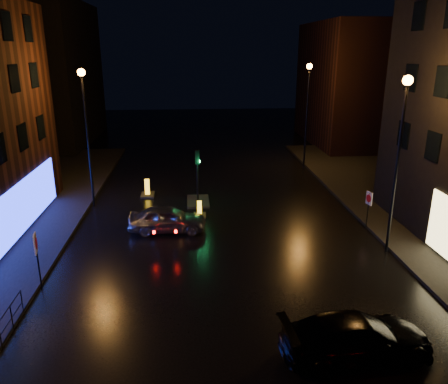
{
  "coord_description": "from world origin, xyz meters",
  "views": [
    {
      "loc": [
        -1.63,
        -12.66,
        9.43
      ],
      "look_at": [
        -0.03,
        7.48,
        2.8
      ],
      "focal_mm": 35.0,
      "sensor_mm": 36.0,
      "label": 1
    }
  ],
  "objects_px": {
    "dark_sedan": "(357,337)",
    "bollard_far": "(148,192)",
    "bollard_near": "(200,213)",
    "road_sign_left": "(36,248)",
    "road_sign_right": "(369,202)",
    "silver_hatchback": "(167,219)",
    "traffic_signal": "(198,195)"
  },
  "relations": [
    {
      "from": "dark_sedan",
      "to": "bollard_far",
      "type": "height_order",
      "value": "dark_sedan"
    },
    {
      "from": "bollard_near",
      "to": "bollard_far",
      "type": "xyz_separation_m",
      "value": [
        -3.4,
        4.19,
        0.04
      ]
    },
    {
      "from": "road_sign_left",
      "to": "road_sign_right",
      "type": "xyz_separation_m",
      "value": [
        15.79,
        4.99,
        -0.21
      ]
    },
    {
      "from": "silver_hatchback",
      "to": "road_sign_right",
      "type": "bearing_deg",
      "value": -92.18
    },
    {
      "from": "traffic_signal",
      "to": "dark_sedan",
      "type": "height_order",
      "value": "traffic_signal"
    },
    {
      "from": "dark_sedan",
      "to": "road_sign_right",
      "type": "relative_size",
      "value": 2.27
    },
    {
      "from": "traffic_signal",
      "to": "dark_sedan",
      "type": "xyz_separation_m",
      "value": [
        4.71,
        -15.3,
        0.21
      ]
    },
    {
      "from": "dark_sedan",
      "to": "bollard_near",
      "type": "distance_m",
      "value": 13.55
    },
    {
      "from": "silver_hatchback",
      "to": "road_sign_left",
      "type": "relative_size",
      "value": 1.69
    },
    {
      "from": "traffic_signal",
      "to": "road_sign_left",
      "type": "xyz_separation_m",
      "value": [
        -6.7,
        -10.19,
        1.33
      ]
    },
    {
      "from": "traffic_signal",
      "to": "road_sign_left",
      "type": "bearing_deg",
      "value": -123.31
    },
    {
      "from": "dark_sedan",
      "to": "bollard_far",
      "type": "xyz_separation_m",
      "value": [
        -8.08,
        16.9,
        -0.46
      ]
    },
    {
      "from": "traffic_signal",
      "to": "road_sign_right",
      "type": "relative_size",
      "value": 1.6
    },
    {
      "from": "silver_hatchback",
      "to": "dark_sedan",
      "type": "height_order",
      "value": "dark_sedan"
    },
    {
      "from": "silver_hatchback",
      "to": "bollard_near",
      "type": "distance_m",
      "value": 2.69
    },
    {
      "from": "bollard_near",
      "to": "road_sign_left",
      "type": "bearing_deg",
      "value": -129.19
    },
    {
      "from": "road_sign_left",
      "to": "road_sign_right",
      "type": "relative_size",
      "value": 1.13
    },
    {
      "from": "bollard_far",
      "to": "road_sign_left",
      "type": "xyz_separation_m",
      "value": [
        -3.33,
        -11.79,
        1.58
      ]
    },
    {
      "from": "bollard_far",
      "to": "road_sign_right",
      "type": "distance_m",
      "value": 14.27
    },
    {
      "from": "bollard_far",
      "to": "road_sign_left",
      "type": "bearing_deg",
      "value": -106.14
    },
    {
      "from": "silver_hatchback",
      "to": "dark_sedan",
      "type": "relative_size",
      "value": 0.84
    },
    {
      "from": "traffic_signal",
      "to": "bollard_near",
      "type": "distance_m",
      "value": 2.61
    },
    {
      "from": "silver_hatchback",
      "to": "bollard_near",
      "type": "height_order",
      "value": "silver_hatchback"
    },
    {
      "from": "silver_hatchback",
      "to": "bollard_far",
      "type": "relative_size",
      "value": 3.12
    },
    {
      "from": "bollard_far",
      "to": "road_sign_right",
      "type": "relative_size",
      "value": 0.61
    },
    {
      "from": "dark_sedan",
      "to": "bollard_near",
      "type": "bearing_deg",
      "value": 15.2
    },
    {
      "from": "dark_sedan",
      "to": "silver_hatchback",
      "type": "bearing_deg",
      "value": 25.98
    },
    {
      "from": "dark_sedan",
      "to": "bollard_far",
      "type": "bearing_deg",
      "value": 20.54
    },
    {
      "from": "bollard_near",
      "to": "bollard_far",
      "type": "distance_m",
      "value": 5.4
    },
    {
      "from": "bollard_near",
      "to": "road_sign_left",
      "type": "distance_m",
      "value": 10.28
    },
    {
      "from": "silver_hatchback",
      "to": "bollard_far",
      "type": "distance_m",
      "value": 6.37
    },
    {
      "from": "traffic_signal",
      "to": "bollard_far",
      "type": "height_order",
      "value": "traffic_signal"
    }
  ]
}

